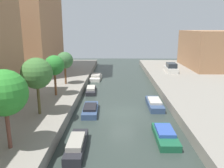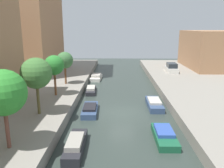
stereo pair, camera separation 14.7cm
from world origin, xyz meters
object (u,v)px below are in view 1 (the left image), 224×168
at_px(parked_car, 171,68).
at_px(moored_boat_left_4, 91,90).
at_px(low_block_right, 214,49).
at_px(street_tree_4, 65,60).
at_px(moored_boat_right_3, 155,104).
at_px(moored_boat_right_2, 165,135).
at_px(moored_boat_left_2, 77,145).
at_px(street_tree_3, 54,65).
at_px(moored_boat_left_3, 90,110).
at_px(moored_boat_left_5, 96,77).
at_px(street_tree_1, 4,93).
at_px(street_tree_2, 37,74).

bearing_deg(parked_car, moored_boat_left_4, -142.88).
xyz_separation_m(low_block_right, street_tree_4, (-25.49, -13.70, -0.23)).
xyz_separation_m(street_tree_4, parked_car, (16.45, 9.07, -2.58)).
bearing_deg(moored_boat_right_3, moored_boat_left_4, 143.17).
relative_size(moored_boat_right_2, moored_boat_right_3, 0.92).
height_order(street_tree_4, moored_boat_left_2, street_tree_4).
height_order(street_tree_3, moored_boat_left_3, street_tree_3).
xyz_separation_m(moored_boat_left_2, moored_boat_left_4, (-0.51, 15.11, -0.08)).
xyz_separation_m(moored_boat_left_3, moored_boat_right_3, (6.90, 1.92, 0.02)).
distance_m(moored_boat_left_5, moored_boat_right_3, 15.58).
height_order(moored_boat_left_4, moored_boat_right_3, moored_boat_right_3).
relative_size(moored_boat_left_2, moored_boat_left_3, 1.06).
distance_m(street_tree_3, street_tree_4, 5.41).
xyz_separation_m(street_tree_4, moored_boat_left_4, (3.52, -0.72, -3.89)).
xyz_separation_m(street_tree_1, moored_boat_left_3, (4.22, 8.95, -4.34)).
height_order(moored_boat_left_2, moored_boat_left_3, moored_boat_left_2).
bearing_deg(moored_boat_right_2, moored_boat_right_3, 86.93).
distance_m(street_tree_2, moored_boat_left_5, 19.30).
bearing_deg(moored_boat_left_5, moored_boat_right_3, -60.97).
bearing_deg(street_tree_3, parked_car, 41.34).
height_order(moored_boat_left_2, moored_boat_right_3, moored_boat_left_2).
xyz_separation_m(street_tree_3, moored_boat_left_3, (4.22, -2.93, -4.09)).
distance_m(street_tree_4, moored_boat_left_3, 10.12).
xyz_separation_m(moored_boat_left_3, moored_boat_left_4, (-0.70, 7.61, -0.00)).
bearing_deg(parked_car, moored_boat_left_5, -171.79).
xyz_separation_m(street_tree_3, street_tree_4, (0.00, 5.40, -0.21)).
bearing_deg(moored_boat_left_5, street_tree_4, -116.30).
relative_size(moored_boat_left_5, moored_boat_right_3, 0.99).
relative_size(street_tree_3, moored_boat_right_2, 1.10).
xyz_separation_m(street_tree_2, moored_boat_right_3, (11.12, 4.86, -4.33)).
xyz_separation_m(parked_car, moored_boat_left_2, (-12.42, -24.90, -1.23)).
bearing_deg(street_tree_1, moored_boat_right_2, 16.96).
relative_size(low_block_right, moored_boat_left_5, 3.12).
height_order(street_tree_1, parked_car, street_tree_1).
height_order(moored_boat_left_3, moored_boat_left_4, moored_boat_left_4).
xyz_separation_m(street_tree_1, street_tree_4, (0.00, 17.28, -0.46)).
distance_m(moored_boat_left_4, moored_boat_right_3, 9.50).
bearing_deg(street_tree_1, moored_boat_left_4, 78.00).
distance_m(street_tree_2, street_tree_3, 5.87).
distance_m(street_tree_1, street_tree_2, 6.01).
relative_size(street_tree_1, street_tree_2, 1.01).
bearing_deg(moored_boat_left_2, moored_boat_left_4, 91.94).
height_order(moored_boat_left_3, moored_boat_right_2, moored_boat_right_2).
bearing_deg(street_tree_1, street_tree_3, 90.00).
bearing_deg(moored_boat_left_4, moored_boat_right_2, -61.59).
bearing_deg(moored_boat_left_3, moored_boat_left_2, -91.44).
distance_m(street_tree_3, moored_boat_right_2, 14.34).
height_order(street_tree_2, moored_boat_left_4, street_tree_2).
bearing_deg(low_block_right, moored_boat_left_4, -146.71).
relative_size(street_tree_4, moored_boat_left_3, 1.03).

